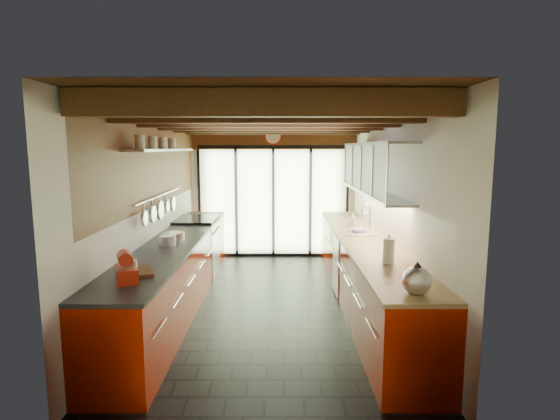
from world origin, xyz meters
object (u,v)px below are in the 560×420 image
(paper_towel, at_px, (389,251))
(bowl, at_px, (359,230))
(stand_mixer, at_px, (127,269))
(kettle, at_px, (417,279))
(soap_bottle, at_px, (353,219))

(paper_towel, distance_m, bowl, 1.73)
(stand_mixer, bearing_deg, kettle, -7.70)
(paper_towel, relative_size, bowl, 1.36)
(stand_mixer, distance_m, kettle, 2.56)
(stand_mixer, relative_size, paper_towel, 1.15)
(stand_mixer, distance_m, bowl, 3.45)
(kettle, relative_size, bowl, 1.38)
(soap_bottle, bearing_deg, kettle, -90.00)
(kettle, distance_m, soap_bottle, 3.22)
(kettle, relative_size, soap_bottle, 1.60)
(kettle, xyz_separation_m, paper_towel, (-0.00, 0.95, 0.01))
(paper_towel, bearing_deg, stand_mixer, -166.52)
(soap_bottle, bearing_deg, stand_mixer, -131.41)
(paper_towel, bearing_deg, soap_bottle, 90.00)
(paper_towel, xyz_separation_m, soap_bottle, (0.00, 2.27, -0.03))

